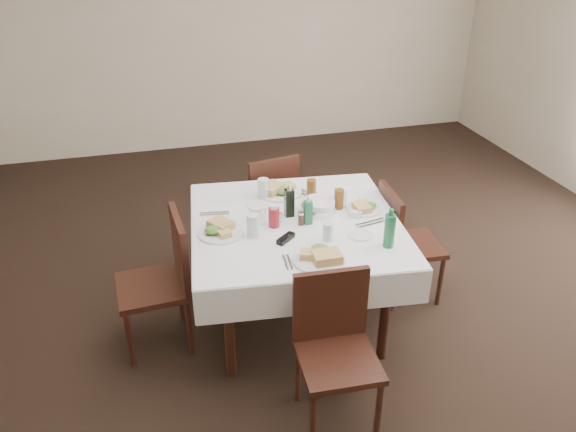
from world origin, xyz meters
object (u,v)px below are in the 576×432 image
at_px(bread_basket, 319,206).
at_px(ketchup_bottle, 274,216).
at_px(chair_south, 334,339).
at_px(oil_cruet_dark, 289,202).
at_px(chair_west, 165,274).
at_px(oil_cruet_green, 308,211).
at_px(water_w, 253,225).
at_px(dining_table, 296,232).
at_px(chair_north, 269,199).
at_px(water_e, 342,198).
at_px(water_s, 328,232).
at_px(chair_east, 401,238).
at_px(green_bottle, 390,230).
at_px(water_n, 263,189).
at_px(coffee_mug, 256,215).

relative_size(bread_basket, ketchup_bottle, 1.57).
height_order(chair_south, oil_cruet_dark, oil_cruet_dark).
xyz_separation_m(chair_west, oil_cruet_green, (0.90, -0.04, 0.34)).
height_order(water_w, oil_cruet_dark, oil_cruet_dark).
bearing_deg(bread_basket, dining_table, -152.33).
relative_size(chair_north, bread_basket, 3.76).
xyz_separation_m(bread_basket, oil_cruet_green, (-0.12, -0.14, 0.05)).
xyz_separation_m(water_e, water_w, (-0.64, -0.22, 0.01)).
height_order(water_s, ketchup_bottle, ketchup_bottle).
bearing_deg(oil_cruet_dark, chair_east, -0.93).
xyz_separation_m(chair_east, chair_west, (-1.62, -0.07, 0.03)).
xyz_separation_m(water_s, oil_cruet_dark, (-0.14, 0.35, 0.04)).
xyz_separation_m(chair_north, water_e, (0.31, -0.76, 0.33)).
relative_size(ketchup_bottle, green_bottle, 0.61).
height_order(water_n, green_bottle, green_bottle).
xyz_separation_m(water_e, coffee_mug, (-0.58, -0.04, -0.02)).
xyz_separation_m(chair_south, water_s, (0.14, 0.55, 0.33)).
xyz_separation_m(oil_cruet_dark, ketchup_bottle, (-0.13, -0.11, -0.03)).
bearing_deg(chair_east, green_bottle, -124.64).
xyz_separation_m(chair_south, bread_basket, (0.20, 0.91, 0.31)).
distance_m(oil_cruet_dark, green_bottle, 0.69).
bearing_deg(chair_north, chair_east, -46.95).
relative_size(chair_north, green_bottle, 3.58).
distance_m(chair_south, water_s, 0.65).
bearing_deg(ketchup_bottle, chair_west, 178.05).
distance_m(dining_table, chair_north, 0.89).
distance_m(chair_east, oil_cruet_green, 0.81).
relative_size(water_s, water_w, 0.80).
relative_size(dining_table, chair_west, 1.60).
bearing_deg(chair_south, water_n, 95.07).
distance_m(chair_north, green_bottle, 1.41).
height_order(water_e, bread_basket, water_e).
bearing_deg(oil_cruet_green, water_s, -76.68).
bearing_deg(water_s, water_w, 157.76).
bearing_deg(oil_cruet_green, chair_north, 92.13).
bearing_deg(coffee_mug, chair_north, 71.47).
bearing_deg(ketchup_bottle, chair_south, -80.61).
relative_size(water_s, bread_basket, 0.49).
bearing_deg(water_n, chair_west, -152.32).
height_order(water_n, ketchup_bottle, ketchup_bottle).
bearing_deg(water_w, coffee_mug, 72.32).
bearing_deg(water_e, dining_table, -161.60).
distance_m(chair_north, water_w, 1.08).
xyz_separation_m(chair_west, bread_basket, (1.02, 0.10, 0.29)).
bearing_deg(chair_north, coffee_mug, -108.53).
xyz_separation_m(water_e, green_bottle, (0.09, -0.54, 0.05)).
bearing_deg(oil_cruet_dark, ketchup_bottle, -139.72).
height_order(dining_table, oil_cruet_green, oil_cruet_green).
bearing_deg(water_e, chair_east, -5.84).
relative_size(water_w, oil_cruet_dark, 0.61).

